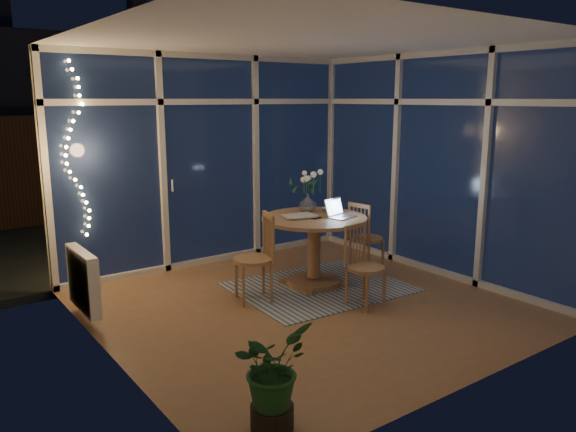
# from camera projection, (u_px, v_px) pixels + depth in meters

# --- Properties ---
(floor) EXTENTS (4.00, 4.00, 0.00)m
(floor) POSITION_uv_depth(u_px,v_px,m) (305.00, 305.00, 5.73)
(floor) COLOR olive
(floor) RESTS_ON ground
(ceiling) EXTENTS (4.00, 4.00, 0.00)m
(ceiling) POSITION_uv_depth(u_px,v_px,m) (307.00, 40.00, 5.19)
(ceiling) COLOR white
(ceiling) RESTS_ON wall_back
(wall_back) EXTENTS (4.00, 0.04, 2.60)m
(wall_back) POSITION_uv_depth(u_px,v_px,m) (209.00, 161.00, 7.05)
(wall_back) COLOR white
(wall_back) RESTS_ON floor
(wall_front) EXTENTS (4.00, 0.04, 2.60)m
(wall_front) POSITION_uv_depth(u_px,v_px,m) (483.00, 212.00, 3.87)
(wall_front) COLOR white
(wall_front) RESTS_ON floor
(wall_left) EXTENTS (0.04, 4.00, 2.60)m
(wall_left) POSITION_uv_depth(u_px,v_px,m) (101.00, 200.00, 4.31)
(wall_left) COLOR white
(wall_left) RESTS_ON floor
(wall_right) EXTENTS (0.04, 4.00, 2.60)m
(wall_right) POSITION_uv_depth(u_px,v_px,m) (441.00, 165.00, 6.60)
(wall_right) COLOR white
(wall_right) RESTS_ON floor
(window_wall_back) EXTENTS (4.00, 0.10, 2.60)m
(window_wall_back) POSITION_uv_depth(u_px,v_px,m) (211.00, 161.00, 7.01)
(window_wall_back) COLOR silver
(window_wall_back) RESTS_ON floor
(window_wall_right) EXTENTS (0.10, 4.00, 2.60)m
(window_wall_right) POSITION_uv_depth(u_px,v_px,m) (438.00, 165.00, 6.58)
(window_wall_right) COLOR silver
(window_wall_right) RESTS_ON floor
(radiator) EXTENTS (0.10, 0.70, 0.58)m
(radiator) POSITION_uv_depth(u_px,v_px,m) (83.00, 280.00, 5.25)
(radiator) COLOR white
(radiator) RESTS_ON wall_left
(fairy_lights) EXTENTS (0.24, 0.10, 1.85)m
(fairy_lights) POSITION_uv_depth(u_px,v_px,m) (76.00, 151.00, 5.96)
(fairy_lights) COLOR #F8C263
(fairy_lights) RESTS_ON window_wall_back
(garden_patio) EXTENTS (12.00, 6.00, 0.10)m
(garden_patio) POSITION_uv_depth(u_px,v_px,m) (157.00, 220.00, 9.99)
(garden_patio) COLOR black
(garden_patio) RESTS_ON ground
(garden_fence) EXTENTS (11.00, 0.08, 1.80)m
(garden_fence) POSITION_uv_depth(u_px,v_px,m) (116.00, 166.00, 9.91)
(garden_fence) COLOR #362313
(garden_fence) RESTS_ON ground
(neighbour_roof) EXTENTS (7.00, 3.00, 2.20)m
(neighbour_roof) POSITION_uv_depth(u_px,v_px,m) (79.00, 92.00, 12.19)
(neighbour_roof) COLOR #31343B
(neighbour_roof) RESTS_ON ground
(garden_shrubs) EXTENTS (0.90, 0.90, 0.90)m
(garden_shrubs) POSITION_uv_depth(u_px,v_px,m) (113.00, 216.00, 7.87)
(garden_shrubs) COLOR black
(garden_shrubs) RESTS_ON ground
(rug) EXTENTS (1.89, 1.55, 0.01)m
(rug) POSITION_uv_depth(u_px,v_px,m) (319.00, 287.00, 6.26)
(rug) COLOR beige
(rug) RESTS_ON floor
(dining_table) EXTENTS (1.22, 1.22, 0.79)m
(dining_table) POSITION_uv_depth(u_px,v_px,m) (314.00, 251.00, 6.26)
(dining_table) COLOR olive
(dining_table) RESTS_ON floor
(chair_left) EXTENTS (0.54, 0.54, 0.94)m
(chair_left) POSITION_uv_depth(u_px,v_px,m) (253.00, 257.00, 5.76)
(chair_left) COLOR olive
(chair_left) RESTS_ON floor
(chair_right) EXTENTS (0.46, 0.46, 0.88)m
(chair_right) POSITION_uv_depth(u_px,v_px,m) (367.00, 237.00, 6.71)
(chair_right) COLOR olive
(chair_right) RESTS_ON floor
(chair_front) EXTENTS (0.43, 0.43, 0.85)m
(chair_front) POSITION_uv_depth(u_px,v_px,m) (366.00, 266.00, 5.62)
(chair_front) COLOR olive
(chair_front) RESTS_ON floor
(laptop) EXTENTS (0.36, 0.33, 0.22)m
(laptop) POSITION_uv_depth(u_px,v_px,m) (342.00, 208.00, 6.11)
(laptop) COLOR silver
(laptop) RESTS_ON dining_table
(flower_vase) EXTENTS (0.21, 0.21, 0.21)m
(flower_vase) POSITION_uv_depth(u_px,v_px,m) (308.00, 203.00, 6.42)
(flower_vase) COLOR white
(flower_vase) RESTS_ON dining_table
(bowl) EXTENTS (0.16, 0.16, 0.04)m
(bowl) POSITION_uv_depth(u_px,v_px,m) (329.00, 210.00, 6.48)
(bowl) COLOR silver
(bowl) RESTS_ON dining_table
(newspapers) EXTENTS (0.39, 0.33, 0.02)m
(newspapers) POSITION_uv_depth(u_px,v_px,m) (302.00, 216.00, 6.14)
(newspapers) COLOR beige
(newspapers) RESTS_ON dining_table
(phone) EXTENTS (0.12, 0.08, 0.01)m
(phone) POSITION_uv_depth(u_px,v_px,m) (316.00, 218.00, 6.08)
(phone) COLOR black
(phone) RESTS_ON dining_table
(potted_plant) EXTENTS (0.68, 0.64, 0.76)m
(potted_plant) POSITION_uv_depth(u_px,v_px,m) (272.00, 373.00, 3.52)
(potted_plant) COLOR #1B4D20
(potted_plant) RESTS_ON floor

